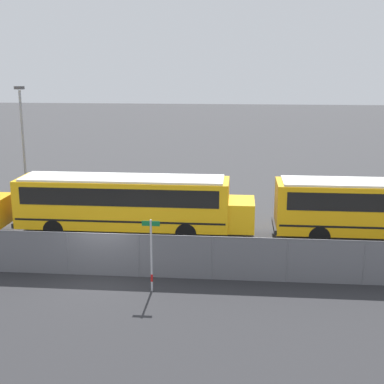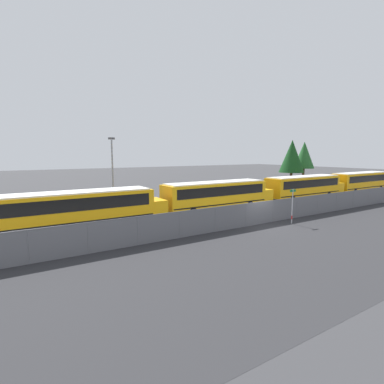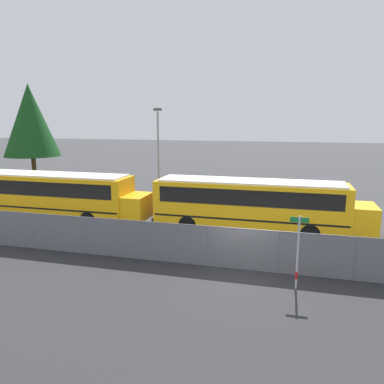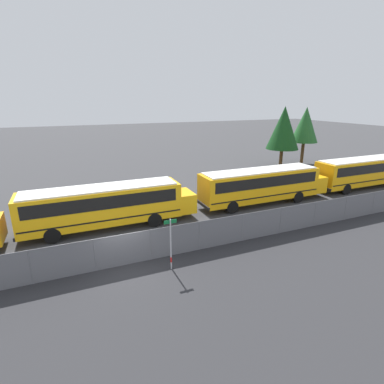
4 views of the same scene
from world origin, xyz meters
TOP-DOWN VIEW (x-y plane):
  - ground_plane at (0.00, 0.00)m, footprint 200.00×200.00m
  - road_strip at (0.00, -6.00)m, footprint 110.32×12.00m
  - fence at (0.00, -0.00)m, footprint 76.39×0.07m
  - school_bus_2 at (-0.07, 5.58)m, footprint 12.31×2.50m
  - street_sign at (2.29, -1.37)m, footprint 0.70×0.09m
  - light_pole at (-8.28, 12.27)m, footprint 0.60×0.24m

SIDE VIEW (x-z plane):
  - ground_plane at x=0.00m, z-range 0.00..0.00m
  - road_strip at x=0.00m, z-range 0.00..0.01m
  - fence at x=0.00m, z-range 0.02..1.90m
  - street_sign at x=2.29m, z-range 0.09..3.01m
  - school_bus_2 at x=-0.07m, z-range 0.31..3.40m
  - light_pole at x=-8.28m, z-range 0.38..7.74m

